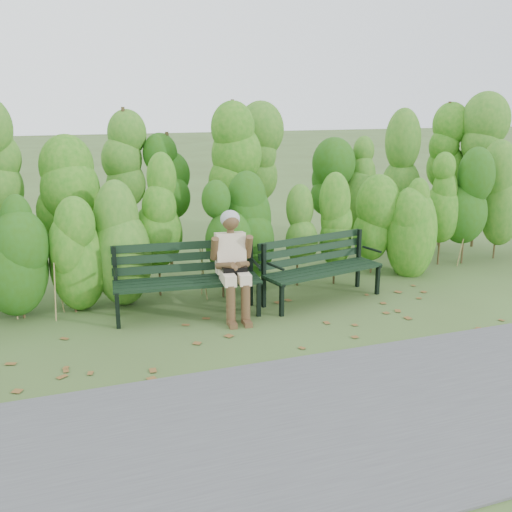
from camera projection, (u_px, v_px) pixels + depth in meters
name	position (u px, v px, depth m)	size (l,w,h in m)	color
ground	(266.00, 326.00, 6.93)	(80.00, 80.00, 0.00)	#405226
footpath	(362.00, 417.00, 4.93)	(60.00, 2.50, 0.01)	#474749
hedge_band	(219.00, 195.00, 8.30)	(11.04, 1.67, 2.42)	#47381E
leaf_litter	(271.00, 324.00, 6.99)	(5.96, 2.24, 0.01)	brown
bench_left	(186.00, 274.00, 7.19)	(1.78, 0.75, 0.87)	black
bench_right	(319.00, 263.00, 7.75)	(1.72, 0.88, 0.82)	black
seated_woman	(233.00, 258.00, 7.10)	(0.52, 0.76, 1.27)	beige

